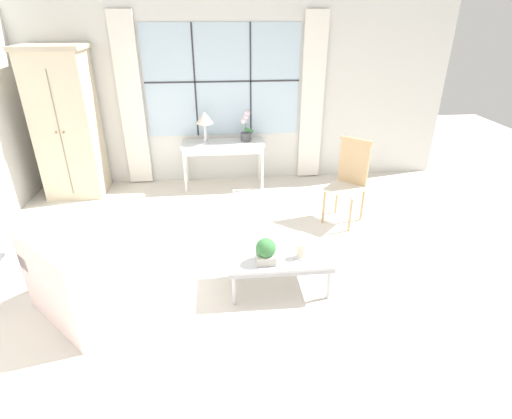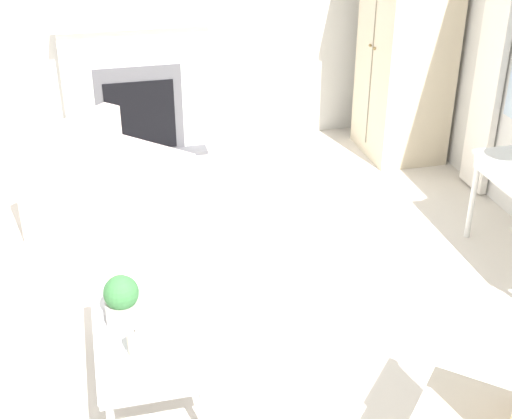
% 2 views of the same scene
% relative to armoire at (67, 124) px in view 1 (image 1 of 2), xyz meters
% --- Properties ---
extents(ground_plane, '(14.00, 14.00, 0.00)m').
position_rel_armoire_xyz_m(ground_plane, '(2.31, -2.62, -1.09)').
color(ground_plane, silver).
extents(wall_back_windowed, '(7.20, 0.14, 2.80)m').
position_rel_armoire_xyz_m(wall_back_windowed, '(2.31, 0.40, 0.31)').
color(wall_back_windowed, silver).
rests_on(wall_back_windowed, ground_plane).
extents(armoire, '(0.89, 0.71, 2.17)m').
position_rel_armoire_xyz_m(armoire, '(0.00, 0.00, 0.00)').
color(armoire, beige).
rests_on(armoire, ground_plane).
extents(console_table, '(1.29, 0.49, 0.72)m').
position_rel_armoire_xyz_m(console_table, '(2.27, 0.07, -0.45)').
color(console_table, white).
rests_on(console_table, ground_plane).
extents(table_lamp, '(0.27, 0.27, 0.49)m').
position_rel_armoire_xyz_m(table_lamp, '(2.00, 0.06, 0.01)').
color(table_lamp, silver).
rests_on(table_lamp, console_table).
extents(potted_orchid, '(0.21, 0.17, 0.49)m').
position_rel_armoire_xyz_m(potted_orchid, '(2.63, 0.13, -0.18)').
color(potted_orchid, '#4C4C51').
rests_on(potted_orchid, console_table).
extents(armchair_upholstered, '(1.34, 1.34, 0.84)m').
position_rel_armoire_xyz_m(armchair_upholstered, '(0.95, -2.81, -0.80)').
color(armchair_upholstered, beige).
rests_on(armchair_upholstered, ground_plane).
extents(side_chair_wooden, '(0.62, 0.62, 1.11)m').
position_rel_armoire_xyz_m(side_chair_wooden, '(3.89, -1.28, -0.47)').
color(side_chair_wooden, beige).
rests_on(side_chair_wooden, ground_plane).
extents(coffee_table, '(1.03, 0.56, 0.39)m').
position_rel_armoire_xyz_m(coffee_table, '(2.75, -2.70, -0.74)').
color(coffee_table, '#BCBCC1').
rests_on(coffee_table, ground_plane).
extents(potted_plant_small, '(0.20, 0.20, 0.25)m').
position_rel_armoire_xyz_m(potted_plant_small, '(2.60, -2.81, -0.57)').
color(potted_plant_small, '#BCB7AD').
rests_on(potted_plant_small, coffee_table).
extents(pillar_candle, '(0.12, 0.12, 0.16)m').
position_rel_armoire_xyz_m(pillar_candle, '(2.96, -2.77, -0.63)').
color(pillar_candle, silver).
rests_on(pillar_candle, coffee_table).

